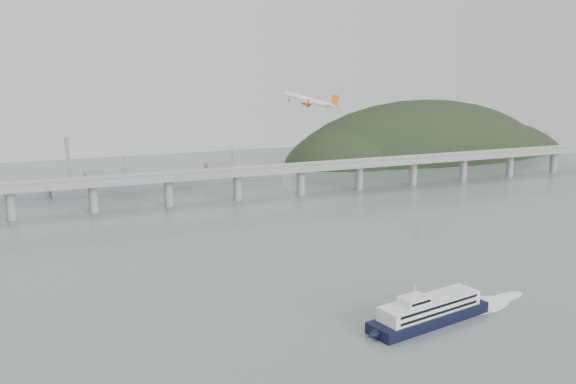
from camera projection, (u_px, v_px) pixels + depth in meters
name	position (u px, v px, depth m)	size (l,w,h in m)	color
ground	(338.00, 302.00, 253.87)	(900.00, 900.00, 0.00)	slate
bridge	(209.00, 178.00, 430.74)	(800.00, 22.00, 23.90)	gray
headland	(433.00, 172.00, 664.12)	(365.00, 155.00, 156.00)	black
ferry	(429.00, 311.00, 232.74)	(87.56, 27.99, 16.64)	black
airliner	(310.00, 101.00, 347.56)	(29.35, 27.97, 11.14)	white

